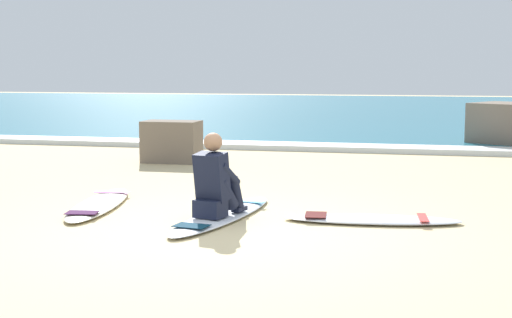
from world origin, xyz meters
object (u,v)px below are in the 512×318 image
surfboard_main (223,215)px  surfboard_spare_far (372,219)px  surfboard_spare_near (99,204)px  shoreline_rock (172,142)px  surfer_seated (216,184)px

surfboard_main → surfboard_spare_far: size_ratio=1.27×
surfboard_spare_near → shoreline_rock: 4.43m
shoreline_rock → surfer_seated: bearing=-65.1°
shoreline_rock → surfboard_main: bearing=-63.9°
surfboard_main → shoreline_rock: 5.24m
surfer_seated → surfboard_spare_near: 1.82m
surfer_seated → surfboard_spare_near: surfer_seated is taller
surfboard_spare_near → surfer_seated: bearing=-17.9°
surfboard_main → surfboard_spare_near: size_ratio=1.08×
shoreline_rock → surfboard_spare_far: bearing=-48.6°
surfer_seated → surfboard_main: bearing=84.4°
surfer_seated → shoreline_rock: surfer_seated is taller
surfer_seated → surfboard_spare_far: (1.73, 0.37, -0.40)m
surfboard_spare_near → surfboard_spare_far: size_ratio=1.17×
surfboard_main → surfer_seated: (-0.02, -0.22, 0.40)m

